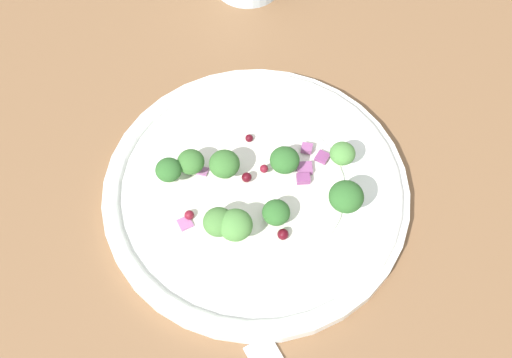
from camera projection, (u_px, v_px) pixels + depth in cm
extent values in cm
cube|color=brown|center=(239.00, 224.00, 55.20)|extent=(180.00, 180.00, 2.00)
cylinder|color=white|center=(256.00, 191.00, 55.07)|extent=(26.98, 26.98, 1.20)
torus|color=white|center=(256.00, 188.00, 54.56)|extent=(25.82, 25.82, 1.00)
cylinder|color=white|center=(256.00, 187.00, 54.47)|extent=(15.65, 15.65, 0.20)
cylinder|color=#9EC684|center=(239.00, 232.00, 51.21)|extent=(1.06, 1.06, 1.06)
ellipsoid|color=#4C843D|center=(239.00, 225.00, 50.12)|extent=(2.82, 2.82, 2.11)
cylinder|color=#ADD18E|center=(170.00, 176.00, 53.88)|extent=(0.86, 0.86, 0.86)
ellipsoid|color=#2D6028|center=(169.00, 170.00, 52.99)|extent=(2.29, 2.29, 1.72)
cylinder|color=#8EB77A|center=(284.00, 167.00, 55.02)|extent=(0.98, 0.98, 0.98)
ellipsoid|color=#2D6028|center=(285.00, 160.00, 54.01)|extent=(2.61, 2.61, 1.96)
cylinder|color=#9EC684|center=(344.00, 204.00, 52.22)|extent=(1.09, 1.09, 1.09)
ellipsoid|color=#2D6028|center=(346.00, 197.00, 51.09)|extent=(2.92, 2.92, 2.19)
cylinder|color=#8EB77A|center=(225.00, 171.00, 54.31)|extent=(1.00, 1.00, 1.00)
ellipsoid|color=#386B2D|center=(224.00, 164.00, 53.28)|extent=(2.67, 2.67, 2.00)
cylinder|color=#ADD18E|center=(276.00, 218.00, 52.51)|extent=(0.88, 0.88, 0.88)
ellipsoid|color=#2D6028|center=(276.00, 212.00, 51.59)|extent=(2.35, 2.35, 1.76)
cylinder|color=#8EB77A|center=(192.00, 168.00, 54.55)|extent=(0.89, 0.89, 0.89)
ellipsoid|color=#386B2D|center=(191.00, 162.00, 53.63)|extent=(2.39, 2.39, 1.79)
cylinder|color=#9EC684|center=(219.00, 228.00, 51.42)|extent=(0.96, 0.96, 0.96)
ellipsoid|color=#477A38|center=(218.00, 222.00, 50.43)|extent=(2.57, 2.57, 1.93)
cylinder|color=#ADD18E|center=(341.00, 160.00, 54.96)|extent=(0.85, 0.85, 0.85)
ellipsoid|color=#4C843D|center=(343.00, 153.00, 54.09)|extent=(2.26, 2.26, 1.69)
sphere|color=#4C0A14|center=(249.00, 138.00, 56.66)|extent=(0.73, 0.73, 0.73)
sphere|color=#4C0A14|center=(283.00, 234.00, 51.56)|extent=(0.95, 0.95, 0.95)
sphere|color=#4C0A14|center=(247.00, 177.00, 54.09)|extent=(0.89, 0.89, 0.89)
sphere|color=maroon|center=(189.00, 215.00, 52.58)|extent=(0.83, 0.83, 0.83)
sphere|color=#4C0A14|center=(187.00, 162.00, 55.21)|extent=(0.70, 0.70, 0.70)
sphere|color=maroon|center=(264.00, 169.00, 54.40)|extent=(0.76, 0.76, 0.76)
cube|color=#843D75|center=(303.00, 179.00, 54.42)|extent=(1.26, 1.02, 0.60)
cube|color=#843D75|center=(322.00, 157.00, 55.59)|extent=(1.47, 1.49, 0.31)
cube|color=#934C84|center=(305.00, 168.00, 55.04)|extent=(1.43, 1.26, 0.53)
cube|color=#934C84|center=(307.00, 148.00, 55.90)|extent=(1.10, 1.02, 0.55)
cube|color=#A35B93|center=(201.00, 171.00, 55.15)|extent=(1.39, 1.10, 0.40)
cube|color=#A35B93|center=(185.00, 224.00, 52.51)|extent=(1.55, 1.55, 0.34)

